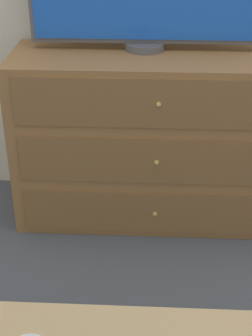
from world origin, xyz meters
name	(u,v)px	position (x,y,z in m)	size (l,w,h in m)	color
ground_plane	(176,185)	(0.00, 0.00, 0.00)	(12.00, 12.00, 0.00)	#474C56
dresser	(157,139)	(-0.12, -0.26, 0.41)	(1.34, 0.48, 0.83)	olive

